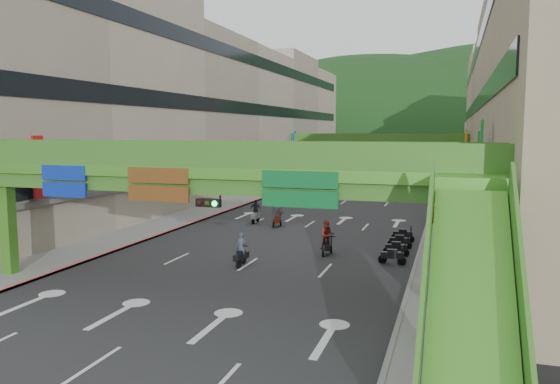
{
  "coord_description": "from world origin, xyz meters",
  "views": [
    {
      "loc": [
        10.92,
        -16.3,
        7.59
      ],
      "look_at": [
        0.0,
        18.0,
        3.5
      ],
      "focal_mm": 35.0,
      "sensor_mm": 36.0,
      "label": 1
    }
  ],
  "objects_px": {
    "overpass_near": "(213,185)",
    "car_silver": "(314,181)",
    "car_yellow": "(364,188)",
    "pedestrian_red": "(436,219)",
    "scooter_rider_mid": "(327,237)",
    "scooter_rider_near": "(241,251)"
  },
  "relations": [
    {
      "from": "scooter_rider_near",
      "to": "pedestrian_red",
      "type": "relative_size",
      "value": 1.06
    },
    {
      "from": "overpass_near",
      "to": "pedestrian_red",
      "type": "xyz_separation_m",
      "value": [
        8.87,
        20.8,
        -4.32
      ]
    },
    {
      "from": "car_silver",
      "to": "car_yellow",
      "type": "distance_m",
      "value": 10.43
    },
    {
      "from": "overpass_near",
      "to": "scooter_rider_near",
      "type": "relative_size",
      "value": 14.79
    },
    {
      "from": "car_yellow",
      "to": "scooter_rider_near",
      "type": "bearing_deg",
      "value": -101.02
    },
    {
      "from": "overpass_near",
      "to": "car_silver",
      "type": "distance_m",
      "value": 50.89
    },
    {
      "from": "scooter_rider_mid",
      "to": "car_yellow",
      "type": "distance_m",
      "value": 32.99
    },
    {
      "from": "overpass_near",
      "to": "car_yellow",
      "type": "bearing_deg",
      "value": 90.12
    },
    {
      "from": "scooter_rider_near",
      "to": "car_yellow",
      "type": "distance_m",
      "value": 37.01
    },
    {
      "from": "pedestrian_red",
      "to": "scooter_rider_mid",
      "type": "bearing_deg",
      "value": -146.05
    },
    {
      "from": "scooter_rider_mid",
      "to": "car_silver",
      "type": "bearing_deg",
      "value": 105.14
    },
    {
      "from": "car_yellow",
      "to": "pedestrian_red",
      "type": "relative_size",
      "value": 2.34
    },
    {
      "from": "scooter_rider_mid",
      "to": "car_silver",
      "type": "relative_size",
      "value": 0.5
    },
    {
      "from": "scooter_rider_near",
      "to": "car_silver",
      "type": "height_order",
      "value": "scooter_rider_near"
    },
    {
      "from": "overpass_near",
      "to": "scooter_rider_near",
      "type": "bearing_deg",
      "value": 100.73
    },
    {
      "from": "scooter_rider_near",
      "to": "scooter_rider_mid",
      "type": "height_order",
      "value": "scooter_rider_mid"
    },
    {
      "from": "overpass_near",
      "to": "car_silver",
      "type": "height_order",
      "value": "overpass_near"
    },
    {
      "from": "pedestrian_red",
      "to": "scooter_rider_near",
      "type": "bearing_deg",
      "value": -150.55
    },
    {
      "from": "scooter_rider_mid",
      "to": "car_silver",
      "type": "distance_m",
      "value": 41.17
    },
    {
      "from": "scooter_rider_mid",
      "to": "pedestrian_red",
      "type": "distance_m",
      "value": 12.1
    },
    {
      "from": "car_yellow",
      "to": "overpass_near",
      "type": "bearing_deg",
      "value": -99.23
    },
    {
      "from": "overpass_near",
      "to": "car_silver",
      "type": "xyz_separation_m",
      "value": [
        -7.93,
        50.06,
        -4.5
      ]
    }
  ]
}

